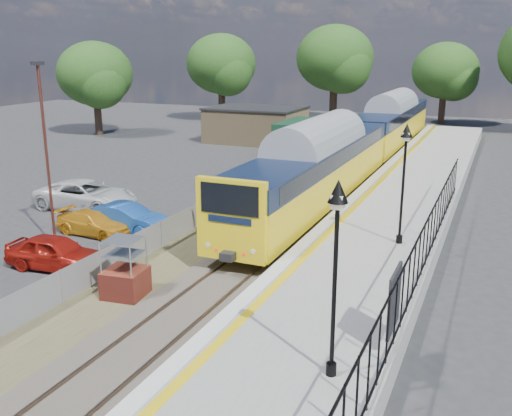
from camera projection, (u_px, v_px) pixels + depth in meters
The scene contains 18 objects.
ground at pixel (204, 302), 18.96m from camera, with size 120.00×120.00×0.00m, color #2D2D30.
track_bed at pixel (291, 220), 27.67m from camera, with size 5.90×80.00×0.29m.
platform at pixel (380, 235), 24.30m from camera, with size 5.00×70.00×0.90m, color gray.
platform_edge at pixel (334, 220), 24.97m from camera, with size 0.90×70.00×0.01m.
victorian_lamp_south at pixel (337, 234), 12.16m from camera, with size 0.44×0.44×4.60m.
victorian_lamp_north at pixel (405, 156), 21.08m from camera, with size 0.44×0.44×4.60m.
palisade_fence at pixel (420, 256), 17.93m from camera, with size 0.12×26.00×2.00m.
wire_fence at pixel (241, 192), 31.02m from camera, with size 0.06×52.00×1.20m.
outbuilding at pixel (264, 127), 50.31m from camera, with size 10.80×10.10×3.12m.
tree_line at pixel (428, 66), 53.76m from camera, with size 56.80×43.80×11.88m.
train at pixel (364, 138), 38.22m from camera, with size 2.82×40.83×3.51m.
brick_plinth at pixel (125, 269), 19.06m from camera, with size 1.45×1.45×2.10m.
speed_sign at pixel (211, 199), 24.64m from camera, with size 0.55×0.15×2.75m.
carpark_lamp at pixel (46, 146), 23.06m from camera, with size 0.25×0.50×7.65m.
car_red at pixel (56, 252), 21.65m from camera, with size 1.56×3.89×1.32m, color #9B170E.
car_blue at pixel (127, 218), 26.10m from camera, with size 1.38×3.95×1.30m, color #1A4BA1.
car_yellow at pixel (94, 223), 25.73m from camera, with size 1.49×3.67×1.07m, color orange.
car_white at pixel (86, 195), 29.75m from camera, with size 2.51×5.44×1.51m, color silver.
Camera 1 is at (8.53, -15.30, 8.11)m, focal length 40.00 mm.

